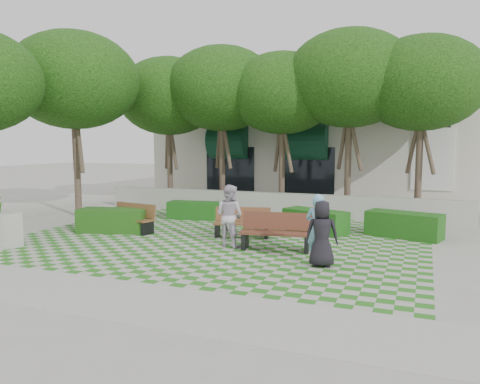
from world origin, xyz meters
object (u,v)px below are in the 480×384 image
at_px(hedge_west, 113,220).
at_px(hedge_east, 404,225).
at_px(bench_west, 131,218).
at_px(person_dark, 322,234).
at_px(hedge_midright, 315,221).
at_px(person_white, 229,216).
at_px(person_blue, 318,229).
at_px(bench_mid, 242,223).
at_px(hedge_midleft, 193,210).
at_px(bench_east, 276,232).

bearing_deg(hedge_west, hedge_east, 16.27).
xyz_separation_m(bench_west, person_dark, (6.69, -2.02, 0.34)).
relative_size(bench_west, person_dark, 1.17).
height_order(hedge_midright, person_white, person_white).
bearing_deg(hedge_west, hedge_midright, 21.22).
distance_m(hedge_east, person_white, 5.50).
relative_size(hedge_midright, hedge_west, 0.96).
distance_m(hedge_midright, person_blue, 4.10).
xyz_separation_m(bench_mid, person_dark, (3.02, -2.59, 0.35)).
height_order(bench_west, hedge_east, bench_west).
relative_size(hedge_midleft, person_white, 1.09).
bearing_deg(person_white, hedge_midleft, -37.83).
bearing_deg(bench_mid, hedge_west, 177.10).
distance_m(bench_west, person_dark, 7.00).
bearing_deg(bench_mid, hedge_east, 6.88).
xyz_separation_m(hedge_midleft, person_blue, (5.90, -4.94, 0.52)).
distance_m(bench_west, hedge_midleft, 3.18).
bearing_deg(person_blue, bench_east, -26.16).
bearing_deg(bench_east, hedge_midright, 73.07).
bearing_deg(hedge_west, hedge_midleft, 70.63).
bearing_deg(bench_mid, person_white, -97.29).
xyz_separation_m(bench_mid, hedge_west, (-4.21, -0.82, -0.05)).
xyz_separation_m(hedge_east, person_white, (-4.49, -3.14, 0.48)).
xyz_separation_m(bench_east, hedge_east, (3.14, 3.07, -0.10)).
xyz_separation_m(hedge_east, hedge_midleft, (-7.67, 0.78, -0.06)).
xyz_separation_m(hedge_midleft, person_white, (3.19, -3.92, 0.54)).
bearing_deg(hedge_east, person_dark, -110.54).
xyz_separation_m(bench_mid, hedge_midleft, (-3.03, 2.54, -0.11)).
distance_m(hedge_west, person_dark, 7.45).
bearing_deg(person_white, hedge_west, 5.78).
height_order(person_blue, person_white, person_white).
relative_size(bench_east, person_blue, 1.17).
bearing_deg(bench_west, hedge_midleft, 89.55).
height_order(bench_east, hedge_east, bench_east).
distance_m(bench_east, hedge_midright, 2.91).
bearing_deg(bench_west, hedge_east, 26.93).
bearing_deg(hedge_west, person_blue, -12.55).
height_order(bench_mid, hedge_east, bench_mid).
relative_size(bench_east, hedge_east, 0.89).
height_order(hedge_east, person_blue, person_blue).
relative_size(hedge_east, hedge_midright, 1.05).
height_order(person_dark, person_white, person_white).
distance_m(bench_mid, hedge_east, 4.97).
bearing_deg(person_blue, hedge_west, -0.37).
height_order(hedge_west, person_dark, person_dark).
relative_size(bench_west, hedge_west, 0.84).
relative_size(bench_west, hedge_midright, 0.88).
relative_size(bench_mid, person_dark, 1.15).
bearing_deg(hedge_east, person_blue, -113.03).
distance_m(bench_mid, person_white, 1.45).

